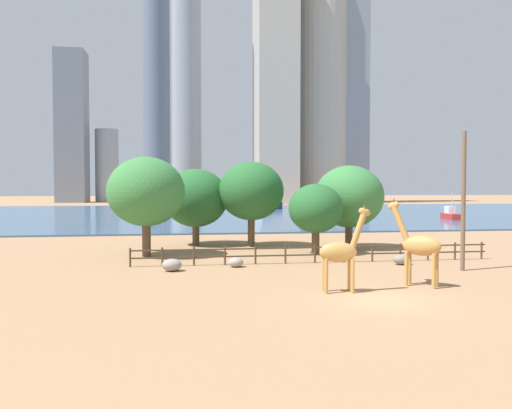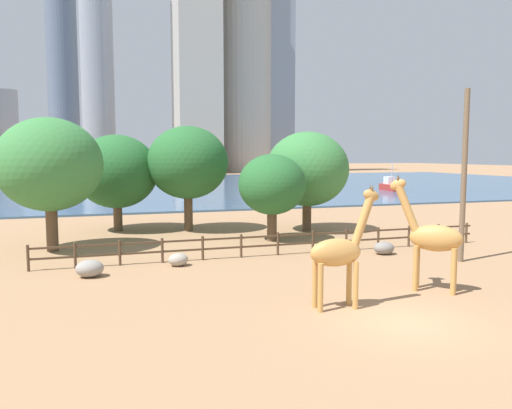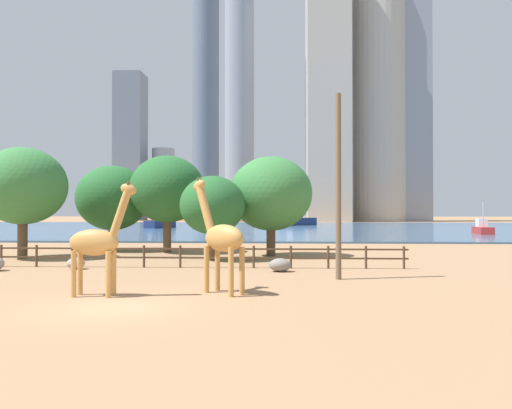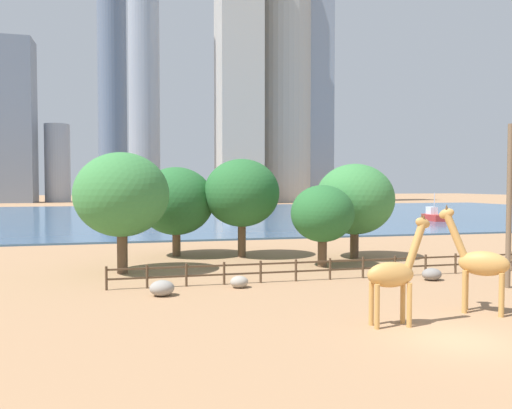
{
  "view_description": "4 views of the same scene",
  "coord_description": "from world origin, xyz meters",
  "px_view_note": "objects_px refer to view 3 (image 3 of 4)",
  "views": [
    {
      "loc": [
        -9.33,
        -22.52,
        5.46
      ],
      "look_at": [
        -2.56,
        24.51,
        3.75
      ],
      "focal_mm": 35.0,
      "sensor_mm": 36.0,
      "label": 1
    },
    {
      "loc": [
        -9.74,
        -13.98,
        5.64
      ],
      "look_at": [
        1.11,
        19.79,
        2.09
      ],
      "focal_mm": 35.0,
      "sensor_mm": 36.0,
      "label": 2
    },
    {
      "loc": [
        5.76,
        -16.87,
        3.31
      ],
      "look_at": [
        3.6,
        26.64,
        3.88
      ],
      "focal_mm": 35.0,
      "sensor_mm": 36.0,
      "label": 3
    },
    {
      "loc": [
        -11.43,
        -15.87,
        5.69
      ],
      "look_at": [
        -2.79,
        19.79,
        4.25
      ],
      "focal_mm": 35.0,
      "sensor_mm": 36.0,
      "label": 4
    }
  ],
  "objects_px": {
    "tree_center_broad": "(113,198)",
    "boat_tug": "(298,220)",
    "boulder_near_fence": "(280,265)",
    "tree_right_tall": "(271,194)",
    "giraffe_companion": "(98,242)",
    "tree_right_small": "(212,205)",
    "tree_left_small": "(167,189)",
    "utility_pole": "(338,186)",
    "tree_left_large": "(23,186)",
    "boat_sailboat": "(483,229)",
    "boat_ferry": "(161,222)",
    "giraffe_tall": "(221,237)",
    "boulder_small": "(76,263)"
  },
  "relations": [
    {
      "from": "tree_right_tall",
      "to": "tree_left_small",
      "type": "distance_m",
      "value": 8.79
    },
    {
      "from": "tree_right_small",
      "to": "tree_center_broad",
      "type": "bearing_deg",
      "value": 141.35
    },
    {
      "from": "tree_center_broad",
      "to": "boat_tug",
      "type": "distance_m",
      "value": 70.06
    },
    {
      "from": "utility_pole",
      "to": "tree_right_tall",
      "type": "relative_size",
      "value": 1.23
    },
    {
      "from": "boat_tug",
      "to": "tree_right_small",
      "type": "bearing_deg",
      "value": -135.74
    },
    {
      "from": "tree_left_large",
      "to": "boulder_small",
      "type": "bearing_deg",
      "value": -43.96
    },
    {
      "from": "tree_center_broad",
      "to": "boat_sailboat",
      "type": "bearing_deg",
      "value": 34.11
    },
    {
      "from": "boat_tug",
      "to": "boulder_near_fence",
      "type": "bearing_deg",
      "value": -132.08
    },
    {
      "from": "tree_left_large",
      "to": "boat_ferry",
      "type": "relative_size",
      "value": 1.09
    },
    {
      "from": "tree_right_tall",
      "to": "utility_pole",
      "type": "bearing_deg",
      "value": -74.0
    },
    {
      "from": "tree_right_small",
      "to": "boat_sailboat",
      "type": "distance_m",
      "value": 47.9
    },
    {
      "from": "boulder_near_fence",
      "to": "boat_ferry",
      "type": "height_order",
      "value": "boat_ferry"
    },
    {
      "from": "tree_left_small",
      "to": "boat_sailboat",
      "type": "relative_size",
      "value": 1.56
    },
    {
      "from": "tree_left_large",
      "to": "boat_sailboat",
      "type": "bearing_deg",
      "value": 37.64
    },
    {
      "from": "utility_pole",
      "to": "boat_sailboat",
      "type": "relative_size",
      "value": 1.82
    },
    {
      "from": "tree_left_small",
      "to": "tree_right_small",
      "type": "xyz_separation_m",
      "value": [
        4.45,
        -5.96,
        -1.36
      ]
    },
    {
      "from": "boulder_near_fence",
      "to": "tree_left_large",
      "type": "bearing_deg",
      "value": 159.41
    },
    {
      "from": "giraffe_tall",
      "to": "boat_ferry",
      "type": "height_order",
      "value": "boat_ferry"
    },
    {
      "from": "tree_center_broad",
      "to": "boat_sailboat",
      "type": "height_order",
      "value": "tree_center_broad"
    },
    {
      "from": "tree_left_large",
      "to": "boat_tug",
      "type": "bearing_deg",
      "value": 73.78
    },
    {
      "from": "giraffe_companion",
      "to": "tree_right_tall",
      "type": "distance_m",
      "value": 18.85
    },
    {
      "from": "utility_pole",
      "to": "boulder_near_fence",
      "type": "height_order",
      "value": "utility_pole"
    },
    {
      "from": "tree_left_large",
      "to": "boat_ferry",
      "type": "height_order",
      "value": "tree_left_large"
    },
    {
      "from": "giraffe_tall",
      "to": "tree_left_small",
      "type": "bearing_deg",
      "value": -29.34
    },
    {
      "from": "giraffe_companion",
      "to": "tree_right_small",
      "type": "bearing_deg",
      "value": 82.94
    },
    {
      "from": "boat_sailboat",
      "to": "boat_tug",
      "type": "xyz_separation_m",
      "value": [
        -23.67,
        39.68,
        0.5
      ]
    },
    {
      "from": "giraffe_companion",
      "to": "utility_pole",
      "type": "distance_m",
      "value": 11.49
    },
    {
      "from": "boulder_near_fence",
      "to": "giraffe_companion",
      "type": "bearing_deg",
      "value": -130.76
    },
    {
      "from": "tree_left_small",
      "to": "tree_left_large",
      "type": "bearing_deg",
      "value": -149.14
    },
    {
      "from": "boat_ferry",
      "to": "boat_sailboat",
      "type": "distance_m",
      "value": 53.95
    },
    {
      "from": "boulder_small",
      "to": "tree_right_tall",
      "type": "height_order",
      "value": "tree_right_tall"
    },
    {
      "from": "boulder_small",
      "to": "utility_pole",
      "type": "bearing_deg",
      "value": -13.62
    },
    {
      "from": "giraffe_tall",
      "to": "boat_ferry",
      "type": "xyz_separation_m",
      "value": [
        -19.66,
        70.69,
        -1.04
      ]
    },
    {
      "from": "boulder_near_fence",
      "to": "tree_right_small",
      "type": "relative_size",
      "value": 0.21
    },
    {
      "from": "tree_center_broad",
      "to": "boat_sailboat",
      "type": "relative_size",
      "value": 1.43
    },
    {
      "from": "utility_pole",
      "to": "tree_left_large",
      "type": "relative_size",
      "value": 1.16
    },
    {
      "from": "giraffe_tall",
      "to": "tree_right_small",
      "type": "xyz_separation_m",
      "value": [
        -2.2,
        13.42,
        1.44
      ]
    },
    {
      "from": "utility_pole",
      "to": "tree_left_large",
      "type": "bearing_deg",
      "value": 155.11
    },
    {
      "from": "utility_pole",
      "to": "boat_tug",
      "type": "bearing_deg",
      "value": 89.4
    },
    {
      "from": "boulder_small",
      "to": "tree_right_small",
      "type": "bearing_deg",
      "value": 38.36
    },
    {
      "from": "giraffe_companion",
      "to": "utility_pole",
      "type": "relative_size",
      "value": 0.5
    },
    {
      "from": "boulder_near_fence",
      "to": "tree_right_tall",
      "type": "relative_size",
      "value": 0.16
    },
    {
      "from": "giraffe_tall",
      "to": "boat_tug",
      "type": "distance_m",
      "value": 88.9
    },
    {
      "from": "giraffe_tall",
      "to": "boulder_near_fence",
      "type": "relative_size",
      "value": 4.03
    },
    {
      "from": "utility_pole",
      "to": "tree_right_small",
      "type": "height_order",
      "value": "utility_pole"
    },
    {
      "from": "utility_pole",
      "to": "tree_center_broad",
      "type": "height_order",
      "value": "utility_pole"
    },
    {
      "from": "tree_left_large",
      "to": "tree_right_tall",
      "type": "distance_m",
      "value": 17.52
    },
    {
      "from": "utility_pole",
      "to": "boat_tug",
      "type": "distance_m",
      "value": 84.41
    },
    {
      "from": "tree_left_large",
      "to": "tree_right_tall",
      "type": "xyz_separation_m",
      "value": [
        17.32,
        2.6,
        -0.48
      ]
    },
    {
      "from": "boat_ferry",
      "to": "boat_tug",
      "type": "distance_m",
      "value": 31.4
    }
  ]
}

